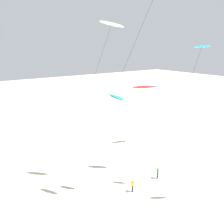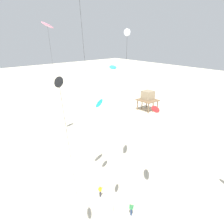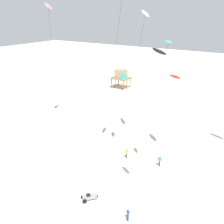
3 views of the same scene
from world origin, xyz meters
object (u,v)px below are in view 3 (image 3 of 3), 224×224
Objects in this scene: kite_black at (158,56)px; kite_flyer_middle at (160,161)px; kite_white at (145,14)px; beach_buggy at (89,197)px; kite_pink at (49,7)px; kite_red at (175,77)px; kite_flyer_furthest at (127,153)px; stilt_house at (121,75)px; kite_cyan at (168,45)px; kite_teal at (123,77)px; kite_flyer_nearest at (128,214)px.

kite_black reaches higher than kite_flyer_middle.
kite_white is 25.72m from beach_buggy.
kite_pink is at bearing -174.81° from kite_white.
kite_black reaches higher than kite_red.
kite_red is 7.80× the size of kite_flyer_furthest.
kite_black is 1.41× the size of kite_red.
stilt_house reaches higher than kite_flyer_middle.
kite_flyer_furthest is at bearing 96.33° from beach_buggy.
kite_black is at bearing -55.07° from stilt_house.
kite_flyer_middle is at bearing 70.98° from beach_buggy.
kite_cyan is 0.86× the size of kite_white.
kite_flyer_middle is (5.33, -3.90, -20.02)m from kite_white.
beach_buggy is at bearing -109.02° from kite_flyer_middle.
kite_black is 11.03× the size of kite_flyer_middle.
kite_black is 19.93m from kite_flyer_middle.
stilt_house reaches higher than beach_buggy.
kite_teal is 0.60× the size of kite_white.
kite_black is at bearing -76.63° from kite_red.
stilt_house is (-21.58, 29.03, -17.02)m from kite_white.
kite_teal is 38.88m from stilt_house.
kite_cyan is (1.73, -7.87, 5.27)m from kite_red.
kite_flyer_nearest is at bearing -90.51° from kite_cyan.
kite_flyer_furthest is at bearing 151.65° from kite_cyan.
kite_flyer_nearest is at bearing -56.28° from kite_teal.
kite_flyer_furthest is 0.85× the size of beach_buggy.
kite_pink is at bearing 170.30° from kite_flyer_furthest.
beach_buggy is at bearing -76.90° from kite_teal.
kite_cyan is 11.26m from kite_white.
kite_pink is 24.51m from kite_red.
kite_flyer_furthest is 40.10m from stilt_house.
beach_buggy is at bearing -169.02° from kite_black.
kite_cyan is at bearing 51.66° from beach_buggy.
kite_pink is 13.66× the size of kite_flyer_middle.
kite_cyan is (8.57, -5.10, 5.62)m from kite_teal.
stilt_house is at bearing 117.21° from beach_buggy.
kite_white is 21.08m from kite_flyer_middle.
kite_white is at bearing 91.40° from kite_flyer_furthest.
stilt_house is (-21.69, 33.59, 2.99)m from kite_flyer_furthest.
kite_black is at bearing -75.37° from kite_cyan.
kite_flyer_nearest is 12.14m from kite_flyer_middle.
stilt_house is at bearing 121.87° from kite_teal.
kite_flyer_nearest is at bearing -30.55° from kite_pink.
kite_flyer_middle is 42.63m from stilt_house.
kite_flyer_middle and kite_flyer_furthest have the same top height.
kite_red reaches higher than kite_flyer_nearest.
kite_pink is 1.24× the size of kite_black.
kite_white is 20.53m from kite_flyer_furthest.
kite_flyer_nearest is at bearing -130.94° from kite_black.
kite_teal is 11.45m from kite_cyan.
kite_flyer_furthest reaches higher than beach_buggy.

